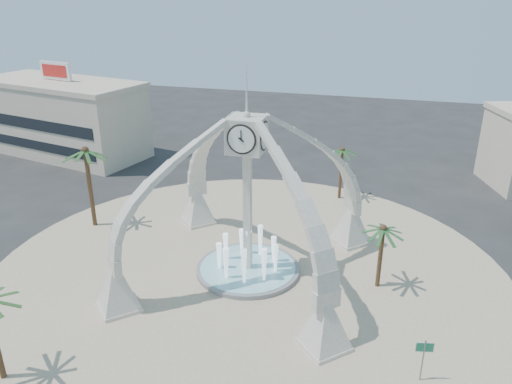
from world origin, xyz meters
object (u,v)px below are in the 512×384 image
(clock_tower, at_px, (247,195))
(palm_north, at_px, (342,151))
(fountain, at_px, (248,268))
(palm_west, at_px, (85,151))
(palm_east, at_px, (383,229))
(street_sign, at_px, (424,352))

(clock_tower, xyz_separation_m, palm_north, (4.89, 16.63, -1.26))
(clock_tower, height_order, fountain, clock_tower)
(clock_tower, relative_size, palm_west, 2.21)
(palm_east, xyz_separation_m, palm_west, (-25.87, 3.10, 2.46))
(clock_tower, distance_m, fountain, 6.20)
(clock_tower, xyz_separation_m, palm_west, (-16.07, 3.82, 0.70))
(palm_west, bearing_deg, palm_north, 31.44)
(fountain, distance_m, palm_west, 17.90)
(fountain, height_order, palm_east, palm_east)
(palm_west, bearing_deg, palm_east, -6.83)
(palm_east, xyz_separation_m, palm_north, (-4.91, 15.91, 0.50))
(palm_east, height_order, palm_west, palm_west)
(palm_north, distance_m, street_sign, 26.41)
(palm_east, relative_size, palm_west, 0.67)
(clock_tower, height_order, palm_west, clock_tower)
(fountain, xyz_separation_m, palm_north, (4.89, 16.63, 4.94))
(palm_west, height_order, street_sign, palm_west)
(palm_north, xyz_separation_m, street_sign, (7.83, -25.02, -3.26))
(clock_tower, distance_m, street_sign, 15.89)
(palm_west, xyz_separation_m, street_sign, (28.79, -12.20, -5.22))
(clock_tower, relative_size, palm_north, 3.02)
(clock_tower, bearing_deg, street_sign, -33.40)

